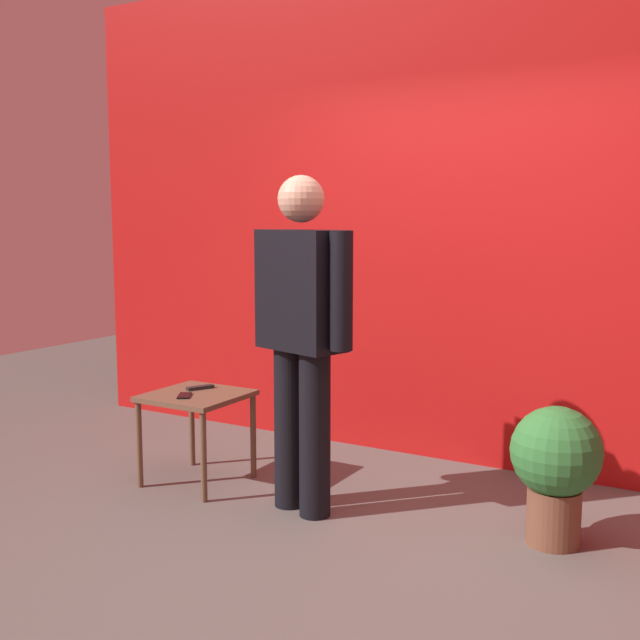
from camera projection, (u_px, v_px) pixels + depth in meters
ground_plane at (348, 549)px, 3.73m from camera, size 12.00×12.00×0.00m
back_wall_red at (470, 212)px, 4.90m from camera, size 6.11×0.12×3.25m
standing_person at (302, 327)px, 4.10m from camera, size 0.72×0.37×1.81m
side_table at (197, 406)px, 4.62m from camera, size 0.54×0.54×0.55m
cell_phone at (184, 396)px, 4.53m from camera, size 0.14×0.16×0.01m
tv_remote at (200, 387)px, 4.72m from camera, size 0.12×0.17×0.02m
potted_plant at (556, 463)px, 3.74m from camera, size 0.44×0.44×0.69m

